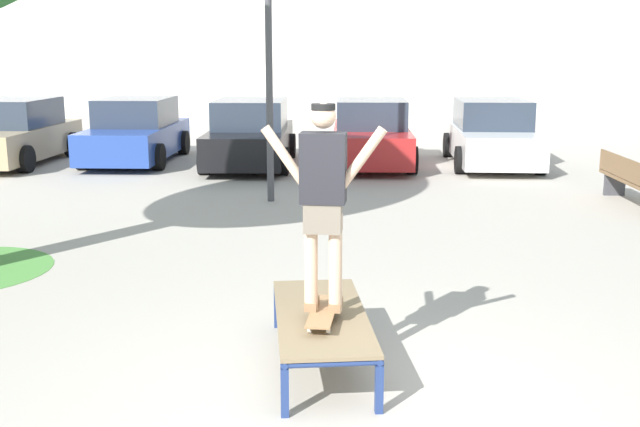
{
  "coord_description": "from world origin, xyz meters",
  "views": [
    {
      "loc": [
        -0.35,
        -5.34,
        2.66
      ],
      "look_at": [
        -0.34,
        2.25,
        1.0
      ],
      "focal_mm": 42.52,
      "sensor_mm": 36.0,
      "label": 1
    }
  ],
  "objects_px": {
    "park_bench": "(631,180)",
    "car_tan": "(13,134)",
    "car_white": "(490,135)",
    "car_black": "(249,136)",
    "car_blue": "(135,132)",
    "skater": "(322,193)",
    "car_red": "(370,135)",
    "skate_box": "(320,319)",
    "skateboard": "(322,312)"
  },
  "relations": [
    {
      "from": "skater",
      "to": "car_red",
      "type": "xyz_separation_m",
      "value": [
        1.15,
        11.58,
        -0.84
      ]
    },
    {
      "from": "skate_box",
      "to": "car_red",
      "type": "relative_size",
      "value": 0.46
    },
    {
      "from": "car_black",
      "to": "park_bench",
      "type": "height_order",
      "value": "car_black"
    },
    {
      "from": "skater",
      "to": "car_white",
      "type": "xyz_separation_m",
      "value": [
        3.94,
        11.53,
        -0.84
      ]
    },
    {
      "from": "skateboard",
      "to": "car_red",
      "type": "bearing_deg",
      "value": 84.3
    },
    {
      "from": "car_tan",
      "to": "car_black",
      "type": "relative_size",
      "value": 1.01
    },
    {
      "from": "car_white",
      "to": "park_bench",
      "type": "height_order",
      "value": "car_white"
    },
    {
      "from": "car_tan",
      "to": "car_blue",
      "type": "height_order",
      "value": "same"
    },
    {
      "from": "car_red",
      "to": "car_tan",
      "type": "bearing_deg",
      "value": 178.6
    },
    {
      "from": "park_bench",
      "to": "car_red",
      "type": "bearing_deg",
      "value": 131.42
    },
    {
      "from": "car_black",
      "to": "car_red",
      "type": "xyz_separation_m",
      "value": [
        2.78,
        0.12,
        0.0
      ]
    },
    {
      "from": "skate_box",
      "to": "skater",
      "type": "distance_m",
      "value": 1.13
    },
    {
      "from": "car_black",
      "to": "skate_box",
      "type": "bearing_deg",
      "value": -81.87
    },
    {
      "from": "skate_box",
      "to": "skater",
      "type": "bearing_deg",
      "value": -84.95
    },
    {
      "from": "skater",
      "to": "car_tan",
      "type": "height_order",
      "value": "skater"
    },
    {
      "from": "skater",
      "to": "car_tan",
      "type": "xyz_separation_m",
      "value": [
        -7.19,
        11.78,
        -0.84
      ]
    },
    {
      "from": "skate_box",
      "to": "car_white",
      "type": "height_order",
      "value": "car_white"
    },
    {
      "from": "car_blue",
      "to": "car_red",
      "type": "height_order",
      "value": "same"
    },
    {
      "from": "skater",
      "to": "park_bench",
      "type": "bearing_deg",
      "value": 52.12
    },
    {
      "from": "skateboard",
      "to": "car_white",
      "type": "bearing_deg",
      "value": 71.15
    },
    {
      "from": "car_blue",
      "to": "car_black",
      "type": "distance_m",
      "value": 2.85
    },
    {
      "from": "skateboard",
      "to": "car_white",
      "type": "relative_size",
      "value": 0.19
    },
    {
      "from": "skate_box",
      "to": "skateboard",
      "type": "distance_m",
      "value": 0.21
    },
    {
      "from": "car_red",
      "to": "car_white",
      "type": "height_order",
      "value": "same"
    },
    {
      "from": "skate_box",
      "to": "car_red",
      "type": "xyz_separation_m",
      "value": [
        1.17,
        11.4,
        0.28
      ]
    },
    {
      "from": "car_tan",
      "to": "car_white",
      "type": "relative_size",
      "value": 1.0
    },
    {
      "from": "skate_box",
      "to": "car_red",
      "type": "height_order",
      "value": "car_red"
    },
    {
      "from": "car_tan",
      "to": "car_white",
      "type": "height_order",
      "value": "same"
    },
    {
      "from": "skate_box",
      "to": "car_black",
      "type": "distance_m",
      "value": 11.4
    },
    {
      "from": "park_bench",
      "to": "skater",
      "type": "bearing_deg",
      "value": -127.88
    },
    {
      "from": "skater",
      "to": "car_tan",
      "type": "distance_m",
      "value": 13.83
    },
    {
      "from": "skater",
      "to": "car_blue",
      "type": "bearing_deg",
      "value": 110.03
    },
    {
      "from": "skater",
      "to": "park_bench",
      "type": "relative_size",
      "value": 0.7
    },
    {
      "from": "car_black",
      "to": "car_red",
      "type": "relative_size",
      "value": 1.0
    },
    {
      "from": "car_tan",
      "to": "car_black",
      "type": "xyz_separation_m",
      "value": [
        5.56,
        -0.32,
        0.0
      ]
    },
    {
      "from": "skateboard",
      "to": "car_tan",
      "type": "distance_m",
      "value": 13.8
    },
    {
      "from": "car_white",
      "to": "car_black",
      "type": "bearing_deg",
      "value": -179.23
    },
    {
      "from": "skater",
      "to": "car_red",
      "type": "bearing_deg",
      "value": 84.3
    },
    {
      "from": "car_black",
      "to": "park_bench",
      "type": "relative_size",
      "value": 1.76
    },
    {
      "from": "park_bench",
      "to": "car_tan",
      "type": "bearing_deg",
      "value": 158.49
    },
    {
      "from": "car_tan",
      "to": "car_red",
      "type": "height_order",
      "value": "same"
    },
    {
      "from": "car_red",
      "to": "park_bench",
      "type": "height_order",
      "value": "car_red"
    },
    {
      "from": "car_black",
      "to": "car_white",
      "type": "relative_size",
      "value": 0.99
    },
    {
      "from": "car_blue",
      "to": "car_black",
      "type": "relative_size",
      "value": 1.01
    },
    {
      "from": "car_white",
      "to": "park_bench",
      "type": "relative_size",
      "value": 1.79
    },
    {
      "from": "skateboard",
      "to": "park_bench",
      "type": "height_order",
      "value": "park_bench"
    },
    {
      "from": "car_white",
      "to": "car_tan",
      "type": "bearing_deg",
      "value": 178.72
    },
    {
      "from": "skate_box",
      "to": "skateboard",
      "type": "relative_size",
      "value": 2.39
    },
    {
      "from": "skate_box",
      "to": "car_blue",
      "type": "xyz_separation_m",
      "value": [
        -4.39,
        11.93,
        0.28
      ]
    },
    {
      "from": "skateboard",
      "to": "car_white",
      "type": "xyz_separation_m",
      "value": [
        3.94,
        11.53,
        0.15
      ]
    }
  ]
}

